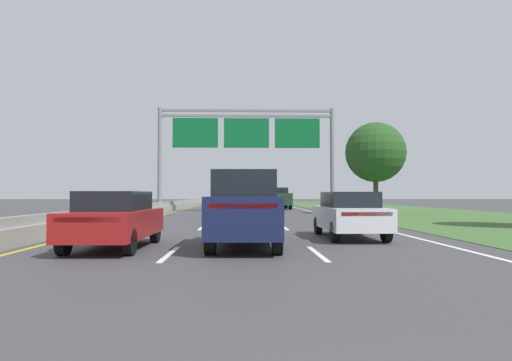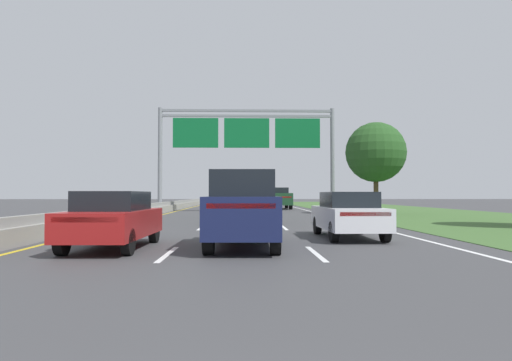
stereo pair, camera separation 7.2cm
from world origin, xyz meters
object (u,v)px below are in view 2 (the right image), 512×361
object	(u,v)px
overhead_sign_gantry	(247,138)
car_blue_right_lane_suv	(270,197)
car_red_left_lane_sedan	(114,219)
roadside_tree_mid	(376,152)
car_black_centre_lane_sedan	(247,207)
car_white_right_lane_sedan	(348,214)
car_navy_centre_lane_suv	(244,208)
pickup_truck_darkgreen	(280,198)

from	to	relation	value
overhead_sign_gantry	car_blue_right_lane_suv	distance (m)	21.31
car_red_left_lane_sedan	roadside_tree_mid	xyz separation A→B (m)	(13.51, 21.33, 3.83)
overhead_sign_gantry	roadside_tree_mid	distance (m)	10.93
car_black_centre_lane_sedan	car_blue_right_lane_suv	size ratio (longest dim) A/B	0.93
overhead_sign_gantry	car_red_left_lane_sedan	distance (m)	26.99
car_blue_right_lane_suv	car_white_right_lane_sedan	size ratio (longest dim) A/B	1.08
overhead_sign_gantry	car_black_centre_lane_sedan	world-z (taller)	overhead_sign_gantry
car_navy_centre_lane_suv	car_white_right_lane_sedan	distance (m)	4.50
car_blue_right_lane_suv	overhead_sign_gantry	bearing A→B (deg)	172.82
pickup_truck_darkgreen	car_red_left_lane_sedan	world-z (taller)	pickup_truck_darkgreen
car_red_left_lane_sedan	roadside_tree_mid	world-z (taller)	roadside_tree_mid
car_blue_right_lane_suv	car_white_right_lane_sedan	bearing A→B (deg)	-178.16
pickup_truck_darkgreen	overhead_sign_gantry	bearing A→B (deg)	155.95
car_white_right_lane_sedan	roadside_tree_mid	distance (m)	19.93
overhead_sign_gantry	car_black_centre_lane_sedan	distance (m)	16.11
car_black_centre_lane_sedan	car_navy_centre_lane_suv	world-z (taller)	car_navy_centre_lane_suv
pickup_truck_darkgreen	car_black_centre_lane_sedan	xyz separation A→B (m)	(-3.61, -23.46, -0.26)
roadside_tree_mid	car_black_centre_lane_sedan	bearing A→B (deg)	-133.37
car_blue_right_lane_suv	roadside_tree_mid	bearing A→B (deg)	-163.91
pickup_truck_darkgreen	car_red_left_lane_sedan	size ratio (longest dim) A/B	1.23
car_navy_centre_lane_suv	car_white_right_lane_sedan	world-z (taller)	car_navy_centre_lane_suv
car_blue_right_lane_suv	car_black_centre_lane_sedan	bearing A→B (deg)	176.41
pickup_truck_darkgreen	car_black_centre_lane_sedan	world-z (taller)	pickup_truck_darkgreen
overhead_sign_gantry	car_black_centre_lane_sedan	bearing A→B (deg)	-90.36
overhead_sign_gantry	roadside_tree_mid	xyz separation A→B (m)	(9.66, -4.81, -1.67)
car_white_right_lane_sedan	roadside_tree_mid	bearing A→B (deg)	-19.50
car_navy_centre_lane_suv	roadside_tree_mid	bearing A→B (deg)	-23.52
car_red_left_lane_sedan	car_white_right_lane_sedan	size ratio (longest dim) A/B	1.00
roadside_tree_mid	car_white_right_lane_sedan	bearing A→B (deg)	-108.96
car_black_centre_lane_sedan	car_white_right_lane_sedan	xyz separation A→B (m)	(3.40, -8.17, 0.00)
car_red_left_lane_sedan	car_white_right_lane_sedan	bearing A→B (deg)	-67.40
car_black_centre_lane_sedan	car_red_left_lane_sedan	world-z (taller)	same
roadside_tree_mid	car_navy_centre_lane_suv	bearing A→B (deg)	-115.06
overhead_sign_gantry	pickup_truck_darkgreen	size ratio (longest dim) A/B	2.77
car_navy_centre_lane_suv	car_white_right_lane_sedan	size ratio (longest dim) A/B	1.08
overhead_sign_gantry	car_blue_right_lane_suv	size ratio (longest dim) A/B	3.17
roadside_tree_mid	overhead_sign_gantry	bearing A→B (deg)	153.52
pickup_truck_darkgreen	car_navy_centre_lane_suv	xyz separation A→B (m)	(-3.78, -34.35, 0.02)
overhead_sign_gantry	car_white_right_lane_sedan	xyz separation A→B (m)	(3.31, -23.32, -5.50)
overhead_sign_gantry	roadside_tree_mid	size ratio (longest dim) A/B	2.18
pickup_truck_darkgreen	car_navy_centre_lane_suv	distance (m)	34.56
overhead_sign_gantry	roadside_tree_mid	world-z (taller)	overhead_sign_gantry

